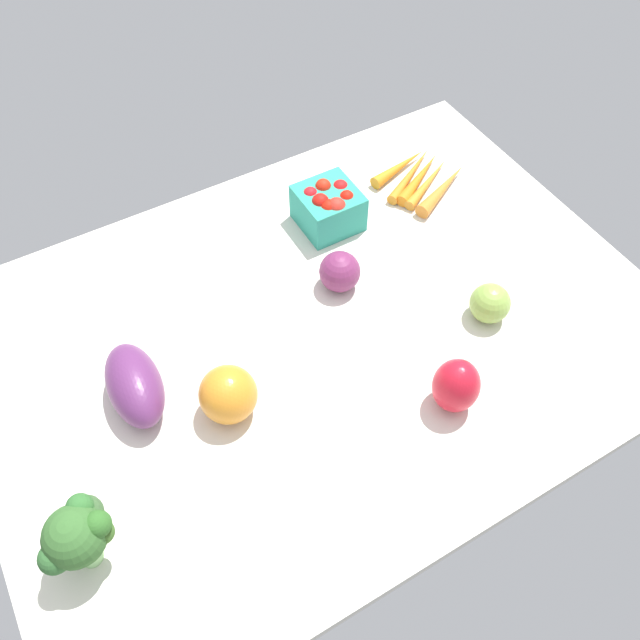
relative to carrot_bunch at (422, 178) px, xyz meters
The scene contains 9 objects.
tablecloth 38.33cm from the carrot_bunch, 149.38° to the right, with size 104.00×76.00×2.00cm, color silver.
carrot_bunch is the anchor object (origin of this frame).
red_onion_center 29.31cm from the carrot_bunch, 152.33° to the right, with size 6.66×6.66×6.66cm, color #752B58.
heirloom_tomato_green 31.92cm from the carrot_bunch, 106.60° to the right, with size 6.30×6.30×6.30cm, color #87AC48.
bell_pepper_red 46.78cm from the carrot_bunch, 120.00° to the right, with size 6.61×6.61×9.19cm, color red.
eggplant 64.18cm from the carrot_bunch, 164.13° to the right, with size 14.06×7.52×7.52cm, color #602C61.
bell_pepper_orange 57.29cm from the carrot_bunch, 153.28° to the right, with size 8.15×8.15×8.48cm, color orange.
broccoli_head 82.85cm from the carrot_bunch, 154.46° to the right, with size 9.27×8.27×11.18cm.
berry_basket 20.50cm from the carrot_bunch, behind, with size 9.90×9.90×8.15cm.
Camera 1 is at (-30.55, -52.90, 85.20)cm, focal length 37.31 mm.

